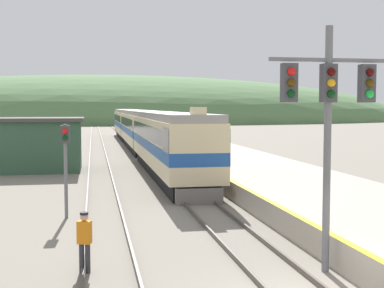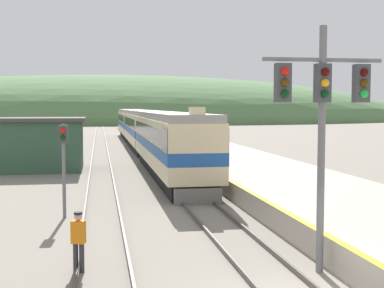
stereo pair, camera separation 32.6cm
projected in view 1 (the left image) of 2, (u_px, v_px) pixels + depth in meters
track_main at (125, 136)px, 80.87m from camera, size 1.52×180.00×0.16m
track_siding at (96, 136)px, 80.08m from camera, size 1.52×180.00×0.16m
platform at (180, 141)px, 62.16m from camera, size 6.86×140.00×0.90m
distant_hills at (109, 121)px, 165.44m from camera, size 193.97×87.28×28.22m
station_shed at (27, 144)px, 37.17m from camera, size 7.80×5.14×3.72m
express_train_lead_car at (168, 141)px, 34.37m from camera, size 2.85×21.38×4.47m
carriage_second at (140, 128)px, 55.52m from camera, size 2.84×19.53×4.11m
carriage_third at (127, 123)px, 75.54m from camera, size 2.84×19.53×4.11m
signal_mast_main at (328, 106)px, 14.18m from camera, size 3.30×0.42×6.61m
signal_post_siding at (65, 151)px, 21.30m from camera, size 0.36×0.42×3.79m
track_worker at (84, 239)px, 14.34m from camera, size 0.41×0.33×1.65m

